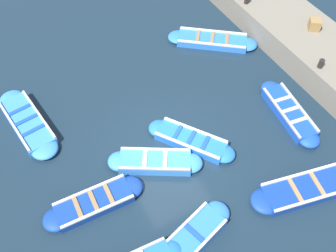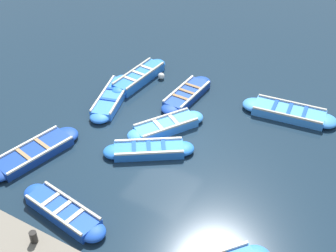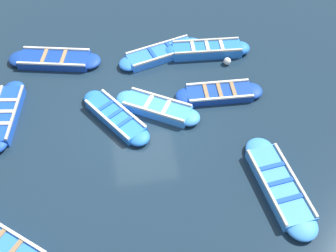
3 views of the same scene
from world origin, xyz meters
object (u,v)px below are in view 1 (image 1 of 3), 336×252
boat_broadside (155,162)px  boat_outer_right (185,245)px  bollard_mid_north (321,64)px  boat_tucked (191,141)px  boat_bow_out (212,41)px  boat_drifting (305,190)px  boat_stern_in (289,113)px  boat_mid_row (94,203)px  boat_centre (28,123)px  bollard_north (247,0)px  wooden_crate (315,24)px

boat_broadside → boat_outer_right: boat_broadside is taller
bollard_mid_north → boat_outer_right: bearing=21.9°
boat_tucked → boat_bow_out: 5.49m
boat_drifting → boat_outer_right: (4.30, -0.33, 0.00)m
boat_tucked → boat_stern_in: boat_stern_in is taller
boat_mid_row → boat_stern_in: 7.73m
boat_broadside → boat_tucked: 1.53m
boat_centre → boat_stern_in: 9.60m
boat_drifting → bollard_north: 8.81m
bollard_mid_north → boat_broadside: bearing=1.3°
boat_stern_in → boat_broadside: bearing=-5.7°
boat_mid_row → wooden_crate: wooden_crate is taller
boat_broadside → boat_drifting: 4.94m
boat_centre → boat_outer_right: 7.21m
boat_broadside → boat_stern_in: (-5.35, 0.53, -0.00)m
boat_mid_row → boat_broadside: bearing=-171.0°
boat_bow_out → boat_drifting: bearing=79.3°
boat_tucked → boat_stern_in: (-3.83, 0.71, 0.01)m
bollard_mid_north → boat_bow_out: bearing=-64.3°
boat_bow_out → bollard_north: bollard_north is taller
wooden_crate → boat_centre: bearing=-8.6°
boat_drifting → boat_bow_out: (-1.43, -7.58, -0.01)m
boat_centre → bollard_mid_north: 11.02m
boat_centre → bollard_north: 10.47m
boat_tucked → bollard_north: bollard_north is taller
boat_centre → bollard_mid_north: bearing=160.8°
boat_bow_out → boat_centre: bearing=3.7°
boat_tucked → bollard_north: 7.33m
boat_stern_in → boat_tucked: bearing=-10.4°
boat_outer_right → boat_stern_in: 6.42m
boat_tucked → boat_drifting: bearing=122.4°
boat_tucked → bollard_mid_north: (-5.61, 0.01, 1.09)m
boat_mid_row → bollard_mid_north: size_ratio=9.47×
wooden_crate → boat_bow_out: bearing=-34.8°
boat_broadside → bollard_north: (-7.13, -4.77, 1.08)m
boat_drifting → wooden_crate: 7.19m
boat_outer_right → boat_bow_out: bearing=-128.3°
boat_broadside → bollard_mid_north: bollard_mid_north is taller
boat_drifting → boat_bow_out: boat_drifting is taller
boat_stern_in → bollard_north: 5.70m
boat_outer_right → wooden_crate: size_ratio=8.50×
boat_drifting → boat_stern_in: size_ratio=1.11×
boat_broadside → bollard_north: bearing=-146.2°
boat_outer_right → wooden_crate: 10.38m
boat_tucked → wooden_crate: size_ratio=7.11×
bollard_mid_north → wooden_crate: bearing=-126.1°
boat_outer_right → wooden_crate: wooden_crate is taller
wooden_crate → boat_tucked: bearing=14.7°
boat_mid_row → boat_stern_in: bearing=178.8°
boat_mid_row → boat_tucked: (-3.90, -0.55, 0.01)m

